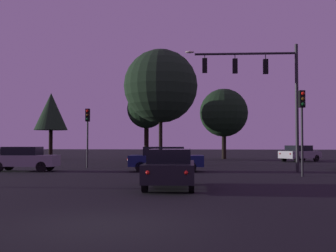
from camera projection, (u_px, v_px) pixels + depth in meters
The scene contains 12 objects.
ground_plane at pixel (182, 166), 33.62m from camera, with size 168.00×168.00×0.00m, color black.
traffic_signal_mast_arm at pixel (262, 82), 26.45m from camera, with size 6.85×0.56×7.77m.
traffic_light_corner_left at pixel (88, 126), 30.40m from camera, with size 0.32×0.36×4.16m.
traffic_light_corner_right at pixel (302, 116), 22.73m from camera, with size 0.35×0.38×4.51m.
car_nearside_lane at pixel (170, 168), 16.81m from camera, with size 2.06×4.65×1.52m.
car_crossing_left at pixel (166, 158), 26.73m from camera, with size 4.72×2.17×1.52m.
car_crossing_right at pixel (24, 158), 26.98m from camera, with size 4.16×1.91×1.52m.
car_parked_lot at pixel (300, 153), 40.91m from camera, with size 4.21×3.79×1.52m.
tree_behind_sign at pixel (146, 109), 45.59m from camera, with size 4.08×4.08×7.37m.
tree_left_far at pixel (161, 86), 35.25m from camera, with size 5.98×5.98×9.37m.
tree_center_horizon at pixel (51, 112), 45.86m from camera, with size 3.50×3.50×7.04m.
tree_right_cluster at pixel (224, 113), 47.67m from camera, with size 5.28×5.28×7.72m.
Camera 1 is at (2.30, -9.15, 1.76)m, focal length 46.47 mm.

